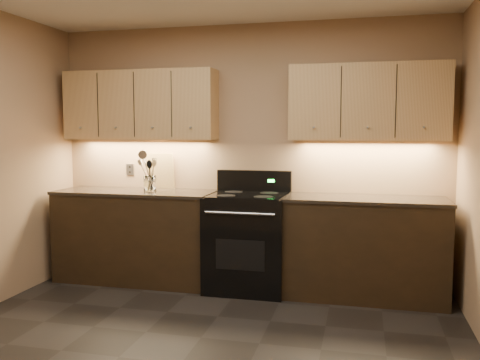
# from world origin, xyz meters

# --- Properties ---
(wall_back) EXTENTS (4.00, 0.04, 2.60)m
(wall_back) POSITION_xyz_m (0.00, 2.00, 1.30)
(wall_back) COLOR tan
(wall_back) RESTS_ON ground
(counter_left) EXTENTS (1.62, 0.62, 0.93)m
(counter_left) POSITION_xyz_m (-1.10, 1.70, 0.47)
(counter_left) COLOR black
(counter_left) RESTS_ON ground
(counter_right) EXTENTS (1.46, 0.62, 0.93)m
(counter_right) POSITION_xyz_m (1.18, 1.70, 0.47)
(counter_right) COLOR black
(counter_right) RESTS_ON ground
(stove) EXTENTS (0.76, 0.68, 1.14)m
(stove) POSITION_xyz_m (0.08, 1.68, 0.48)
(stove) COLOR black
(stove) RESTS_ON ground
(upper_cab_left) EXTENTS (1.60, 0.30, 0.70)m
(upper_cab_left) POSITION_xyz_m (-1.10, 1.85, 1.80)
(upper_cab_left) COLOR tan
(upper_cab_left) RESTS_ON wall_back
(upper_cab_right) EXTENTS (1.44, 0.30, 0.70)m
(upper_cab_right) POSITION_xyz_m (1.18, 1.85, 1.80)
(upper_cab_right) COLOR tan
(upper_cab_right) RESTS_ON wall_back
(outlet_plate) EXTENTS (0.08, 0.01, 0.12)m
(outlet_plate) POSITION_xyz_m (-1.30, 1.99, 1.12)
(outlet_plate) COLOR #B2B5BA
(outlet_plate) RESTS_ON wall_back
(utensil_crock) EXTENTS (0.17, 0.17, 0.16)m
(utensil_crock) POSITION_xyz_m (-0.94, 1.70, 1.00)
(utensil_crock) COLOR white
(utensil_crock) RESTS_ON counter_left
(cutting_board) EXTENTS (0.30, 0.08, 0.38)m
(cutting_board) POSITION_xyz_m (-0.93, 1.97, 1.12)
(cutting_board) COLOR #DBC276
(cutting_board) RESTS_ON counter_left
(wooden_spoon) EXTENTS (0.12, 0.10, 0.32)m
(wooden_spoon) POSITION_xyz_m (-0.96, 1.69, 1.10)
(wooden_spoon) COLOR #DBC276
(wooden_spoon) RESTS_ON utensil_crock
(black_spoon) EXTENTS (0.07, 0.10, 0.30)m
(black_spoon) POSITION_xyz_m (-0.94, 1.71, 1.09)
(black_spoon) COLOR black
(black_spoon) RESTS_ON utensil_crock
(black_turner) EXTENTS (0.10, 0.21, 0.36)m
(black_turner) POSITION_xyz_m (-0.92, 1.67, 1.12)
(black_turner) COLOR black
(black_turner) RESTS_ON utensil_crock
(steel_spatula) EXTENTS (0.24, 0.13, 0.36)m
(steel_spatula) POSITION_xyz_m (-0.91, 1.70, 1.12)
(steel_spatula) COLOR silver
(steel_spatula) RESTS_ON utensil_crock
(steel_skimmer) EXTENTS (0.21, 0.11, 0.40)m
(steel_skimmer) POSITION_xyz_m (-0.90, 1.69, 1.14)
(steel_skimmer) COLOR silver
(steel_skimmer) RESTS_ON utensil_crock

